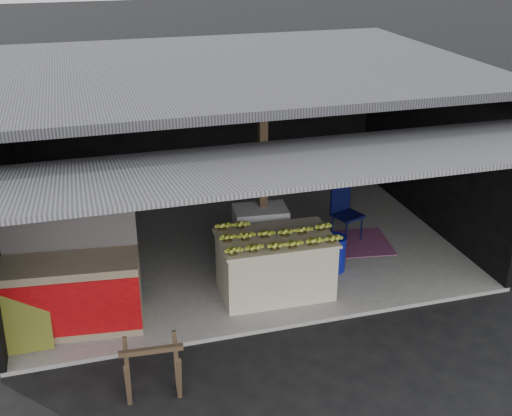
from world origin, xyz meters
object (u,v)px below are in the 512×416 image
object	(u,v)px
banana_table	(275,264)
white_crate	(260,234)
sawhorse	(152,367)
neighbor_stall	(72,290)
water_barrel	(334,254)
plastic_chair	(344,209)

from	to	relation	value
banana_table	white_crate	bearing A→B (deg)	87.49
sawhorse	white_crate	bearing A→B (deg)	56.63
neighbor_stall	sawhorse	size ratio (longest dim) A/B	2.54
water_barrel	neighbor_stall	bearing A→B (deg)	-173.46
neighbor_stall	sawhorse	bearing A→B (deg)	-57.62
neighbor_stall	plastic_chair	distance (m)	4.61
sawhorse	water_barrel	size ratio (longest dim) A/B	1.35
plastic_chair	white_crate	bearing A→B (deg)	173.69
water_barrel	plastic_chair	distance (m)	1.16
sawhorse	water_barrel	world-z (taller)	sawhorse
neighbor_stall	plastic_chair	world-z (taller)	neighbor_stall
plastic_chair	banana_table	bearing A→B (deg)	-160.45
banana_table	water_barrel	world-z (taller)	banana_table
neighbor_stall	white_crate	bearing A→B (deg)	26.30
white_crate	plastic_chair	world-z (taller)	white_crate
white_crate	neighbor_stall	xyz separation A→B (m)	(-2.84, -1.03, 0.08)
banana_table	white_crate	size ratio (longest dim) A/B	1.81
white_crate	plastic_chair	size ratio (longest dim) A/B	1.01
plastic_chair	water_barrel	bearing A→B (deg)	-140.41
white_crate	sawhorse	world-z (taller)	white_crate
sawhorse	banana_table	bearing A→B (deg)	44.91
banana_table	white_crate	distance (m)	0.96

